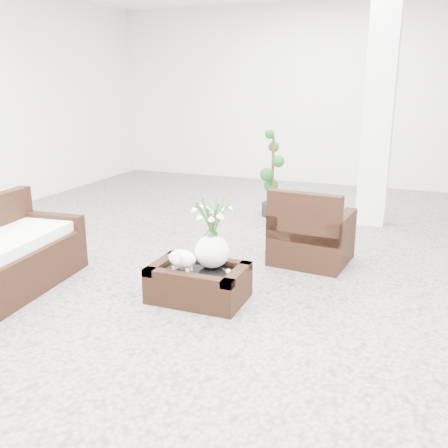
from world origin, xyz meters
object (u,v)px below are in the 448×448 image
at_px(coffee_table, 199,284).
at_px(loveseat, 5,248).
at_px(topiary, 273,174).
at_px(armchair, 312,225).

relative_size(coffee_table, loveseat, 0.54).
height_order(coffee_table, topiary, topiary).
height_order(loveseat, topiary, topiary).
relative_size(loveseat, topiary, 1.27).
height_order(coffee_table, armchair, armchair).
distance_m(armchair, loveseat, 3.31).
xyz_separation_m(coffee_table, topiary, (-0.23, 3.28, 0.50)).
height_order(armchair, topiary, topiary).
bearing_deg(loveseat, topiary, -29.09).
bearing_deg(coffee_table, loveseat, -165.50).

